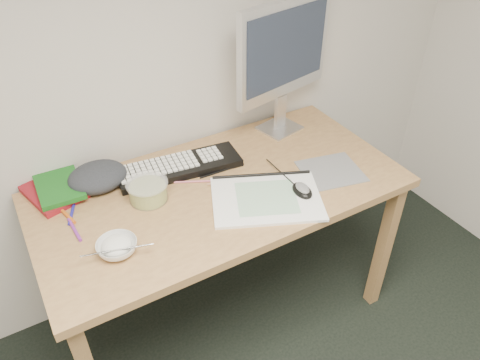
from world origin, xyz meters
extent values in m
plane|color=beige|center=(0.00, 1.80, 1.30)|extent=(3.60, 0.00, 3.60)
cube|color=tan|center=(0.98, 1.13, 0.36)|extent=(0.05, 0.05, 0.71)
cube|color=tan|center=(-0.32, 1.73, 0.36)|extent=(0.05, 0.05, 0.71)
cube|color=tan|center=(0.98, 1.73, 0.36)|extent=(0.05, 0.05, 0.71)
cube|color=tan|center=(0.33, 1.43, 0.73)|extent=(1.40, 0.70, 0.03)
cube|color=slate|center=(0.76, 1.30, 0.75)|extent=(0.27, 0.26, 0.00)
cube|color=white|center=(0.44, 1.28, 0.76)|extent=(0.48, 0.42, 0.01)
cube|color=black|center=(0.24, 1.61, 0.76)|extent=(0.51, 0.21, 0.03)
cube|color=silver|center=(0.76, 1.68, 0.75)|extent=(0.20, 0.18, 0.01)
cube|color=silver|center=(0.76, 1.68, 0.84)|extent=(0.06, 0.03, 0.16)
cube|color=silver|center=(0.76, 1.68, 1.12)|extent=(0.49, 0.14, 0.40)
cube|color=black|center=(0.76, 1.68, 1.13)|extent=(0.44, 0.10, 0.31)
ellipsoid|color=black|center=(0.57, 1.24, 0.78)|extent=(0.07, 0.11, 0.03)
imported|color=white|center=(-0.12, 1.29, 0.77)|extent=(0.13, 0.13, 0.04)
cylinder|color=#B7B7B9|center=(-0.13, 1.26, 0.79)|extent=(0.21, 0.07, 0.02)
cylinder|color=#E8C852|center=(0.07, 1.50, 0.79)|extent=(0.17, 0.17, 0.07)
cube|color=maroon|center=(-0.23, 1.70, 0.76)|extent=(0.22, 0.26, 0.02)
cube|color=#165B19|center=(-0.21, 1.69, 0.78)|extent=(0.16, 0.22, 0.02)
ellipsoid|color=#212428|center=(-0.07, 1.67, 0.79)|extent=(0.20, 0.18, 0.08)
cylinder|color=#D26980|center=(0.27, 1.50, 0.75)|extent=(0.18, 0.09, 0.01)
cylinder|color=tan|center=(0.38, 1.44, 0.75)|extent=(0.18, 0.06, 0.01)
cylinder|color=black|center=(0.38, 1.51, 0.75)|extent=(0.19, 0.01, 0.01)
cylinder|color=#201D9D|center=(-0.20, 1.55, 0.76)|extent=(0.05, 0.11, 0.01)
cylinder|color=#D05E18|center=(-0.22, 1.56, 0.76)|extent=(0.04, 0.13, 0.01)
cylinder|color=purple|center=(-0.22, 1.46, 0.76)|extent=(0.02, 0.13, 0.01)
camera|label=1|loc=(-0.31, 0.18, 1.85)|focal=35.00mm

